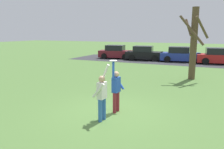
# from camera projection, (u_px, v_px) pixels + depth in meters

# --- Properties ---
(ground_plane) EXTENTS (120.00, 120.00, 0.00)m
(ground_plane) POSITION_uv_depth(u_px,v_px,m) (111.00, 112.00, 9.08)
(ground_plane) COLOR #567F3D
(person_catcher) EXTENTS (0.49, 0.56, 2.08)m
(person_catcher) POSITION_uv_depth(u_px,v_px,m) (116.00, 88.00, 8.96)
(person_catcher) COLOR maroon
(person_catcher) RESTS_ON ground_plane
(person_defender) EXTENTS (0.49, 0.57, 2.04)m
(person_defender) POSITION_uv_depth(u_px,v_px,m) (102.00, 94.00, 8.08)
(person_defender) COLOR #3366B7
(person_defender) RESTS_ON ground_plane
(frisbee_disc) EXTENTS (0.29, 0.29, 0.02)m
(frisbee_disc) POSITION_uv_depth(u_px,v_px,m) (113.00, 61.00, 8.57)
(frisbee_disc) COLOR white
(frisbee_disc) RESTS_ON person_catcher
(parked_car_maroon) EXTENTS (4.31, 2.47, 1.59)m
(parked_car_maroon) POSITION_uv_depth(u_px,v_px,m) (116.00, 52.00, 27.59)
(parked_car_maroon) COLOR maroon
(parked_car_maroon) RESTS_ON ground_plane
(parked_car_black) EXTENTS (4.31, 2.47, 1.59)m
(parked_car_black) POSITION_uv_depth(u_px,v_px,m) (144.00, 54.00, 25.90)
(parked_car_black) COLOR black
(parked_car_black) RESTS_ON ground_plane
(parked_car_blue) EXTENTS (4.31, 2.47, 1.59)m
(parked_car_blue) POSITION_uv_depth(u_px,v_px,m) (180.00, 55.00, 24.51)
(parked_car_blue) COLOR #233893
(parked_car_blue) RESTS_ON ground_plane
(parked_car_red) EXTENTS (4.31, 2.47, 1.59)m
(parked_car_red) POSITION_uv_depth(u_px,v_px,m) (218.00, 57.00, 22.81)
(parked_car_red) COLOR red
(parked_car_red) RESTS_ON ground_plane
(parking_strip) EXTENTS (28.35, 6.40, 0.01)m
(parking_strip) POSITION_uv_depth(u_px,v_px,m) (198.00, 63.00, 23.81)
(parking_strip) COLOR #38383D
(parking_strip) RESTS_ON ground_plane
(bare_tree_tall) EXTENTS (1.82, 1.18, 4.74)m
(bare_tree_tall) POSITION_uv_depth(u_px,v_px,m) (194.00, 42.00, 15.03)
(bare_tree_tall) COLOR brown
(bare_tree_tall) RESTS_ON ground_plane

